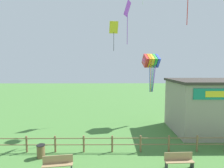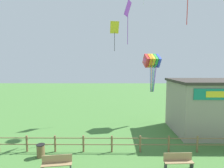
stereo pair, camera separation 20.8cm
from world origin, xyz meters
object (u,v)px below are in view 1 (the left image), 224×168
object	(u,v)px
park_bench_by_building	(179,160)
kite_purple_streamer	(127,13)
kite_rainbow_parafoil	(151,61)
trash_bin	(41,151)
park_bench_near_fence	(58,163)
seaside_building	(213,106)
kite_yellow_diamond	(114,30)

from	to	relation	value
park_bench_by_building	kite_purple_streamer	size ratio (longest dim) A/B	0.46
kite_rainbow_parafoil	kite_purple_streamer	world-z (taller)	kite_purple_streamer
trash_bin	kite_rainbow_parafoil	xyz separation A→B (m)	(9.25, 7.62, 6.43)
park_bench_by_building	trash_bin	size ratio (longest dim) A/B	2.00
park_bench_by_building	kite_purple_streamer	distance (m)	12.73
kite_rainbow_parafoil	kite_purple_streamer	bearing A→B (deg)	-138.48
park_bench_by_building	trash_bin	distance (m)	9.15
park_bench_near_fence	seaside_building	bearing A→B (deg)	26.53
trash_bin	park_bench_near_fence	bearing A→B (deg)	-45.03
kite_purple_streamer	trash_bin	bearing A→B (deg)	-141.51
seaside_building	park_bench_near_fence	size ratio (longest dim) A/B	4.34
kite_rainbow_parafoil	park_bench_by_building	bearing A→B (deg)	-91.27
park_bench_by_building	kite_yellow_diamond	xyz separation A→B (m)	(-3.86, 10.47, 9.98)
kite_rainbow_parafoil	trash_bin	bearing A→B (deg)	-140.54
seaside_building	park_bench_near_fence	xyz separation A→B (m)	(-13.00, -6.49, -2.01)
trash_bin	kite_yellow_diamond	world-z (taller)	kite_yellow_diamond
seaside_building	trash_bin	xyz separation A→B (m)	(-14.66, -4.82, -2.08)
trash_bin	kite_purple_streamer	xyz separation A→B (m)	(6.38, 5.08, 10.73)
seaside_building	kite_rainbow_parafoil	size ratio (longest dim) A/B	1.88
seaside_building	kite_purple_streamer	bearing A→B (deg)	178.24
kite_rainbow_parafoil	kite_purple_streamer	distance (m)	5.76
park_bench_by_building	kite_rainbow_parafoil	size ratio (longest dim) A/B	0.43
kite_purple_streamer	kite_yellow_diamond	world-z (taller)	kite_purple_streamer
trash_bin	kite_yellow_diamond	bearing A→B (deg)	60.34
park_bench_near_fence	trash_bin	bearing A→B (deg)	134.97
seaside_building	trash_bin	size ratio (longest dim) A/B	8.80
park_bench_by_building	seaside_building	bearing A→B (deg)	47.74
park_bench_near_fence	kite_purple_streamer	distance (m)	13.47
trash_bin	seaside_building	bearing A→B (deg)	18.21
trash_bin	kite_yellow_diamond	size ratio (longest dim) A/B	0.27
trash_bin	park_bench_by_building	bearing A→B (deg)	-8.48
seaside_building	park_bench_by_building	world-z (taller)	seaside_building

